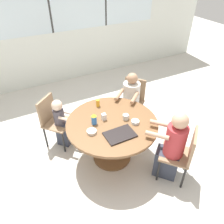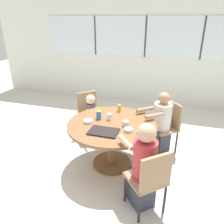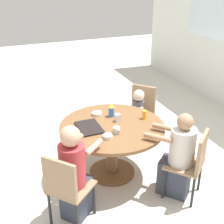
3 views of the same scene
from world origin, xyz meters
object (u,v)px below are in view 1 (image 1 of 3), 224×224
Objects in this scene: chair_for_man_blue_shirt at (183,152)px; chair_for_toddler at (52,118)px; person_toddler at (61,124)px; bowl_white_shallow at (92,132)px; sippy_cup at (94,119)px; juice_glass at (98,103)px; person_man_blue_shirt at (171,148)px; bowl_cereal at (135,122)px; chair_for_woman_green_shirt at (133,98)px; coffee_mug at (126,117)px; person_woman_green_shirt at (130,104)px; milk_carton_small at (104,117)px.

chair_for_man_blue_shirt and chair_for_toddler have the same top height.
bowl_white_shallow is (0.24, -0.72, 0.31)m from person_toddler.
chair_for_toddler is 5.04× the size of sippy_cup.
juice_glass is (0.67, -0.31, 0.26)m from chair_for_toddler.
person_man_blue_shirt is 1.28m from juice_glass.
person_toddler is 0.69m from juice_glass.
bowl_cereal is (0.62, -0.09, 0.00)m from bowl_white_shallow.
bowl_cereal is (-0.50, -0.84, 0.23)m from chair_for_woman_green_shirt.
coffee_mug is (0.90, -0.79, 0.24)m from chair_for_toddler.
sippy_cup is (0.35, -0.56, 0.37)m from person_toddler.
person_woman_green_shirt reaches higher than chair_for_woman_green_shirt.
chair_for_woman_green_shirt is 1.36m from bowl_white_shallow.
juice_glass is at bearing 115.19° from bowl_cereal.
chair_for_woman_green_shirt is at bearing 50.70° from coffee_mug.
coffee_mug is at bearing 97.59° from person_toddler.
person_woman_green_shirt is 0.86m from bowl_cereal.
chair_for_woman_green_shirt reaches higher than juice_glass.
sippy_cup is at bearing -121.23° from juice_glass.
juice_glass is (-0.67, -0.11, 0.29)m from person_woman_green_shirt.
coffee_mug is 0.93× the size of milk_carton_small.
milk_carton_small is (-0.75, 0.88, 0.25)m from chair_for_man_blue_shirt.
chair_for_toddler is 6.47× the size of bowl_white_shallow.
milk_carton_small is (0.61, -0.65, 0.25)m from chair_for_toddler.
person_toddler is (-1.36, -0.02, -0.08)m from chair_for_woman_green_shirt.
person_woman_green_shirt is (-0.02, 1.34, -0.03)m from chair_for_man_blue_shirt.
juice_glass is (0.22, 0.37, -0.03)m from sippy_cup.
person_man_blue_shirt reaches higher than chair_for_toddler.
person_woman_green_shirt reaches higher than sippy_cup.
juice_glass is at bearing 64.47° from chair_for_woman_green_shirt.
coffee_mug reaches higher than bowl_cereal.
person_woman_green_shirt is (-0.13, -0.11, -0.03)m from chair_for_woman_green_shirt.
chair_for_toddler is 1.22m from coffee_mug.
chair_for_toddler is 0.99× the size of person_toddler.
person_toddler reaches higher than bowl_cereal.
chair_for_man_blue_shirt is 0.91m from coffee_mug.
sippy_cup reaches higher than coffee_mug.
chair_for_woman_green_shirt reaches higher than bowl_cereal.
chair_for_toddler is at bearing 90.44° from chair_for_man_blue_shirt.
sippy_cup is at bearing 153.66° from bowl_cereal.
bowl_white_shallow is at bearing -121.95° from juice_glass.
coffee_mug is 0.82× the size of bowl_cereal.
chair_for_man_blue_shirt is (-0.10, -1.44, 0.00)m from chair_for_woman_green_shirt.
bowl_white_shallow is at bearing -123.55° from sippy_cup.
milk_carton_small is at bearing 81.16° from person_woman_green_shirt.
person_man_blue_shirt is at bearing 135.33° from person_woman_green_shirt.
person_toddler reaches higher than bowl_white_shallow.
bowl_cereal is at bearing 112.30° from person_woman_green_shirt.
chair_for_man_blue_shirt is 7.55× the size of juice_glass.
person_man_blue_shirt is at bearing -42.60° from sippy_cup.
person_woman_green_shirt is 1.22m from person_man_blue_shirt.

